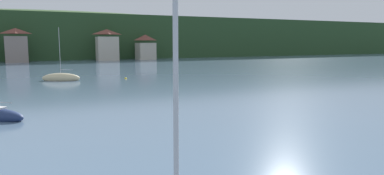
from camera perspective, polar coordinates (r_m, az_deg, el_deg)
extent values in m
cube|color=#264223|center=(141.72, -21.48, 7.53)|extent=(352.00, 63.07, 14.03)
ellipsoid|color=#38562D|center=(157.59, -21.06, 6.72)|extent=(246.40, 44.15, 26.69)
cube|color=gray|center=(103.99, -26.50, 5.53)|extent=(5.44, 4.25, 6.91)
pyramid|color=brown|center=(104.01, -26.66, 8.19)|extent=(5.71, 4.47, 1.49)
cube|color=#BCB29E|center=(106.25, -13.54, 6.13)|extent=(5.98, 4.27, 6.93)
pyramid|color=brown|center=(106.27, -13.62, 8.75)|extent=(6.27, 4.49, 1.50)
cube|color=#BCB29E|center=(110.11, -7.53, 5.84)|extent=(5.04, 5.92, 5.13)
pyramid|color=brown|center=(110.08, -7.57, 8.03)|extent=(5.29, 6.21, 1.76)
cylinder|color=#ADADB2|center=(27.94, -28.27, -2.15)|extent=(1.16, 1.12, 0.05)
ellipsoid|color=#CCBC8E|center=(53.21, -20.43, 1.41)|extent=(5.55, 3.83, 1.48)
cylinder|color=#B7B7BC|center=(52.98, -20.62, 5.46)|extent=(0.06, 0.06, 6.70)
cylinder|color=#ADADB2|center=(52.81, -19.61, 2.73)|extent=(1.59, 0.80, 0.06)
sphere|color=yellow|center=(53.25, -10.67, 1.40)|extent=(0.39, 0.39, 0.39)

